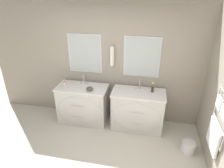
% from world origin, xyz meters
% --- Properties ---
extents(wall_back, '(5.50, 0.16, 2.60)m').
position_xyz_m(wall_back, '(0.00, 1.88, 1.31)').
color(wall_back, '#9E9384').
rests_on(wall_back, ground_plane).
extents(wall_right, '(0.13, 3.77, 2.60)m').
position_xyz_m(wall_right, '(1.98, 0.83, 1.29)').
color(wall_right, '#9E9384').
rests_on(wall_right, ground_plane).
extents(vanity_left, '(1.09, 0.62, 0.85)m').
position_xyz_m(vanity_left, '(-0.55, 1.49, 0.44)').
color(vanity_left, silver).
rests_on(vanity_left, ground_plane).
extents(vanity_right, '(1.09, 0.62, 0.85)m').
position_xyz_m(vanity_right, '(0.66, 1.49, 0.44)').
color(vanity_right, silver).
rests_on(vanity_right, ground_plane).
extents(faucet_left, '(0.17, 0.13, 0.22)m').
position_xyz_m(faucet_left, '(-0.55, 1.66, 0.96)').
color(faucet_left, silver).
rests_on(faucet_left, vanity_left).
extents(faucet_right, '(0.17, 0.13, 0.22)m').
position_xyz_m(faucet_right, '(0.66, 1.66, 0.96)').
color(faucet_right, silver).
rests_on(faucet_right, vanity_right).
extents(toiletry_bottle, '(0.05, 0.05, 0.15)m').
position_xyz_m(toiletry_bottle, '(-0.89, 1.44, 0.92)').
color(toiletry_bottle, silver).
rests_on(toiletry_bottle, vanity_left).
extents(amenity_bowl, '(0.14, 0.14, 0.08)m').
position_xyz_m(amenity_bowl, '(-0.33, 1.40, 0.89)').
color(amenity_bowl, '#4C4742').
rests_on(amenity_bowl, vanity_left).
extents(flower_vase, '(0.06, 0.06, 0.23)m').
position_xyz_m(flower_vase, '(0.93, 1.60, 0.95)').
color(flower_vase, '#332D2D').
rests_on(flower_vase, vanity_right).
extents(waste_bin, '(0.25, 0.25, 0.22)m').
position_xyz_m(waste_bin, '(1.67, 0.96, 0.11)').
color(waste_bin, silver).
rests_on(waste_bin, ground_plane).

